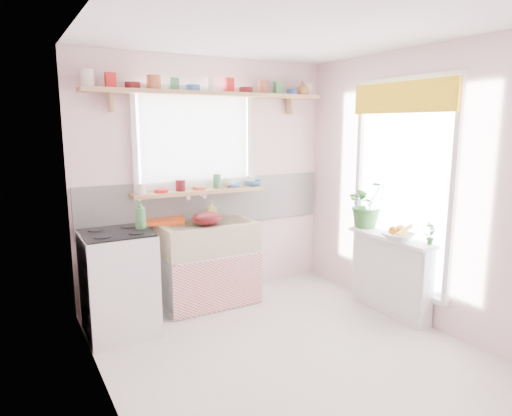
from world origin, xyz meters
TOP-DOWN VIEW (x-y plane):
  - room at (0.66, 0.86)m, footprint 3.20×3.20m
  - sink_unit at (-0.15, 1.29)m, footprint 0.95×0.65m
  - cooker at (-1.10, 1.05)m, footprint 0.58×0.58m
  - radiator_ledge at (1.30, 0.20)m, footprint 0.22×0.95m
  - windowsill at (-0.15, 1.48)m, footprint 1.40×0.22m
  - pine_shelf at (0.00, 1.47)m, footprint 2.52×0.24m
  - shelf_crockery at (-0.02, 1.47)m, footprint 2.47×0.11m
  - sill_crockery at (-0.17, 1.48)m, footprint 1.35×0.11m
  - dish_tray at (-0.53, 1.50)m, footprint 0.47×0.41m
  - colander at (-0.19, 1.20)m, footprint 0.35×0.35m
  - jade_plant at (1.33, 0.60)m, footprint 0.50×0.46m
  - fruit_bowl at (1.21, 0.05)m, footprint 0.32×0.32m
  - herb_pot at (1.33, -0.20)m, footprint 0.12×0.09m
  - soap_bottle_sink at (-0.05, 1.41)m, footprint 0.11×0.11m
  - sill_cup at (0.19, 1.50)m, footprint 0.16×0.16m
  - sill_bowl at (0.47, 1.46)m, footprint 0.19×0.19m
  - shelf_vase at (1.06, 1.41)m, footprint 0.15×0.15m
  - cooker_bottle at (-0.88, 1.06)m, footprint 0.13×0.13m
  - fruit at (1.22, 0.06)m, footprint 0.20×0.14m

SIDE VIEW (x-z plane):
  - radiator_ledge at x=1.30m, z-range 0.01..0.78m
  - sink_unit at x=-0.15m, z-range -0.13..0.99m
  - cooker at x=-1.10m, z-range 0.00..0.92m
  - fruit_bowl at x=1.21m, z-range 0.78..0.84m
  - fruit at x=1.22m, z-range 0.82..0.92m
  - dish_tray at x=-0.53m, z-range 0.85..0.89m
  - herb_pot at x=1.33m, z-range 0.78..0.98m
  - colander at x=-0.19m, z-range 0.85..0.98m
  - soap_bottle_sink at x=-0.05m, z-range 0.85..1.04m
  - jade_plant at x=1.33m, z-range 0.77..1.26m
  - cooker_bottle at x=-0.88m, z-range 0.92..1.17m
  - windowsill at x=-0.15m, z-range 1.12..1.16m
  - sill_bowl at x=0.47m, z-range 1.16..1.22m
  - sill_cup at x=0.19m, z-range 1.16..1.26m
  - sill_crockery at x=-0.17m, z-range 1.16..1.28m
  - room at x=0.66m, z-range -0.23..2.97m
  - pine_shelf at x=0.00m, z-range 2.10..2.14m
  - shelf_crockery at x=-0.02m, z-range 2.13..2.25m
  - shelf_vase at x=1.06m, z-range 2.14..2.29m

